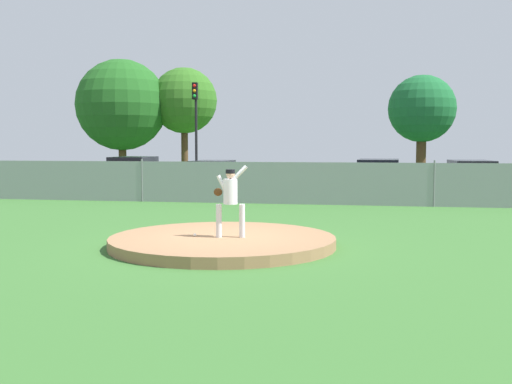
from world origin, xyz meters
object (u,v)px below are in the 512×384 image
(traffic_light_near, at_px, (196,117))
(parked_car_champagne, at_px, (471,180))
(pitcher_youth, at_px, (230,196))
(parked_car_white, at_px, (212,177))
(baseball, at_px, (195,235))
(parked_car_burgundy, at_px, (134,175))
(parked_car_navy, at_px, (378,179))

(traffic_light_near, bearing_deg, parked_car_champagne, -16.56)
(pitcher_youth, height_order, parked_car_champagne, pitcher_youth)
(pitcher_youth, height_order, parked_car_white, pitcher_youth)
(baseball, bearing_deg, parked_car_burgundy, 116.50)
(baseball, height_order, parked_car_burgundy, parked_car_burgundy)
(parked_car_burgundy, bearing_deg, parked_car_white, 2.70)
(parked_car_navy, bearing_deg, parked_car_burgundy, 178.07)
(pitcher_youth, distance_m, parked_car_champagne, 16.29)
(parked_car_burgundy, xyz_separation_m, parked_car_champagne, (15.68, -0.13, -0.05))
(baseball, xyz_separation_m, parked_car_champagne, (8.41, 14.45, 0.50))
(pitcher_youth, xyz_separation_m, traffic_light_near, (-6.06, 18.47, 2.61))
(pitcher_youth, distance_m, traffic_light_near, 19.61)
(baseball, distance_m, parked_car_champagne, 16.73)
(parked_car_navy, bearing_deg, pitcher_youth, -104.26)
(parked_car_burgundy, height_order, parked_car_white, parked_car_burgundy)
(pitcher_youth, xyz_separation_m, parked_car_burgundy, (-8.09, 14.54, -0.37))
(parked_car_burgundy, bearing_deg, parked_car_champagne, -0.48)
(parked_car_burgundy, height_order, traffic_light_near, traffic_light_near)
(parked_car_white, distance_m, traffic_light_near, 5.17)
(pitcher_youth, relative_size, parked_car_champagne, 0.36)
(parked_car_navy, height_order, parked_car_white, parked_car_navy)
(parked_car_white, bearing_deg, baseball, -77.14)
(baseball, height_order, parked_car_white, parked_car_white)
(pitcher_youth, bearing_deg, parked_car_white, 105.89)
(pitcher_youth, xyz_separation_m, parked_car_navy, (3.60, 14.15, -0.40))
(baseball, height_order, parked_car_champagne, parked_car_champagne)
(parked_car_navy, relative_size, parked_car_white, 1.00)
(traffic_light_near, bearing_deg, parked_car_burgundy, -117.33)
(baseball, height_order, traffic_light_near, traffic_light_near)
(pitcher_youth, bearing_deg, parked_car_champagne, 62.22)
(parked_car_champagne, relative_size, parked_car_white, 0.97)
(parked_car_white, bearing_deg, traffic_light_near, 116.52)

